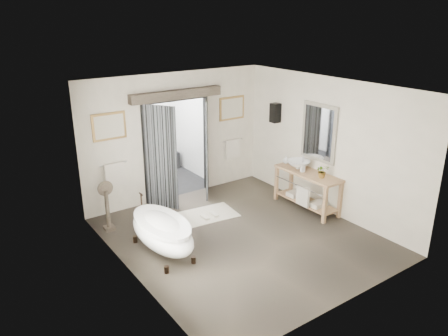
{
  "coord_description": "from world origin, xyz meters",
  "views": [
    {
      "loc": [
        -4.6,
        -5.96,
        4.14
      ],
      "look_at": [
        0.0,
        0.6,
        1.25
      ],
      "focal_mm": 35.0,
      "sensor_mm": 36.0,
      "label": 1
    }
  ],
  "objects_px": {
    "clawfoot_tub": "(162,231)",
    "vanity": "(307,187)",
    "rug": "(208,214)",
    "basin": "(298,164)"
  },
  "relations": [
    {
      "from": "clawfoot_tub",
      "to": "vanity",
      "type": "height_order",
      "value": "clawfoot_tub"
    },
    {
      "from": "clawfoot_tub",
      "to": "basin",
      "type": "relative_size",
      "value": 3.43
    },
    {
      "from": "clawfoot_tub",
      "to": "rug",
      "type": "relative_size",
      "value": 1.49
    },
    {
      "from": "rug",
      "to": "basin",
      "type": "bearing_deg",
      "value": -18.35
    },
    {
      "from": "vanity",
      "to": "basin",
      "type": "relative_size",
      "value": 3.07
    },
    {
      "from": "vanity",
      "to": "rug",
      "type": "height_order",
      "value": "vanity"
    },
    {
      "from": "clawfoot_tub",
      "to": "vanity",
      "type": "bearing_deg",
      "value": -2.36
    },
    {
      "from": "vanity",
      "to": "basin",
      "type": "bearing_deg",
      "value": 85.98
    },
    {
      "from": "vanity",
      "to": "rug",
      "type": "bearing_deg",
      "value": 153.51
    },
    {
      "from": "vanity",
      "to": "rug",
      "type": "distance_m",
      "value": 2.24
    }
  ]
}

